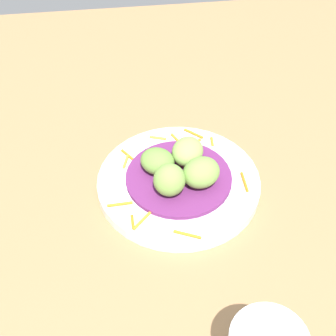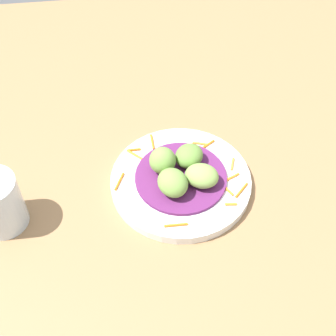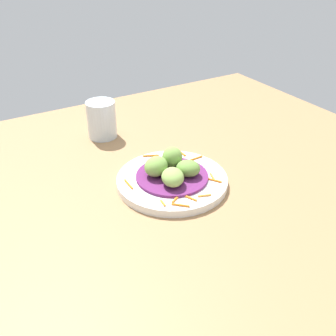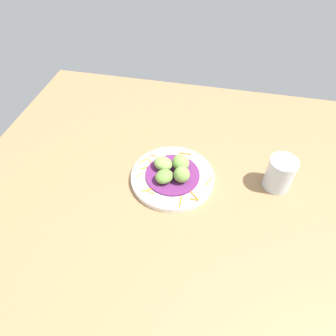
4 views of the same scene
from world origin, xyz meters
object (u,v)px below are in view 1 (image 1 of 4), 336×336
Objects in this scene: guac_scoop_back at (157,161)px; main_plate at (179,183)px; guac_scoop_center at (201,172)px; guac_scoop_right at (188,153)px; guac_scoop_left at (169,180)px.

main_plate is at bearing -31.67° from guac_scoop_back.
guac_scoop_center reaches higher than main_plate.
guac_scoop_right reaches higher than guac_scoop_back.
main_plate is 4.79cm from guac_scoop_center.
guac_scoop_back is at bearing 103.33° from guac_scoop_left.
guac_scoop_left reaches higher than guac_scoop_center.
guac_scoop_center reaches higher than guac_scoop_back.
guac_scoop_left is 0.87× the size of guac_scoop_center.
guac_scoop_back is at bearing 148.33° from guac_scoop_center.
main_plate is at bearing -121.67° from guac_scoop_right.
main_plate is 4.55cm from guac_scoop_right.
guac_scoop_back is at bearing 148.33° from main_plate.
guac_scoop_left is at bearing -76.67° from guac_scoop_back.
main_plate is 4.51cm from guac_scoop_back.
guac_scoop_left is at bearing -166.67° from guac_scoop_center.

